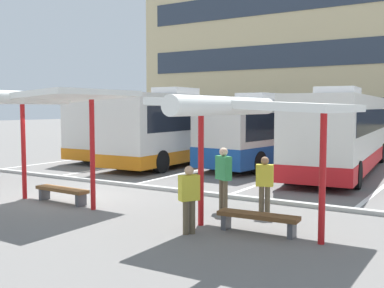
{
  "coord_description": "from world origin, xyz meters",
  "views": [
    {
      "loc": [
        10.89,
        -10.51,
        2.84
      ],
      "look_at": [
        1.6,
        4.33,
        1.47
      ],
      "focal_mm": 43.33,
      "sensor_mm": 36.0,
      "label": 1
    }
  ],
  "objects_px": {
    "coach_bus_0": "(143,127)",
    "bench_2": "(258,218)",
    "waiting_passenger_3": "(265,182)",
    "waiting_passenger_2": "(189,195)",
    "waiting_passenger_1": "(223,174)",
    "waiting_shelter_2": "(253,108)",
    "coach_bus_1": "(192,127)",
    "coach_bus_3": "(343,133)",
    "coach_bus_2": "(273,132)",
    "waiting_shelter_1": "(47,100)",
    "bench_1": "(62,191)"
  },
  "relations": [
    {
      "from": "coach_bus_0",
      "to": "coach_bus_1",
      "type": "height_order",
      "value": "coach_bus_1"
    },
    {
      "from": "waiting_shelter_1",
      "to": "waiting_passenger_3",
      "type": "distance_m",
      "value": 6.56
    },
    {
      "from": "coach_bus_2",
      "to": "coach_bus_3",
      "type": "bearing_deg",
      "value": -11.85
    },
    {
      "from": "coach_bus_1",
      "to": "bench_1",
      "type": "bearing_deg",
      "value": -77.65
    },
    {
      "from": "waiting_passenger_2",
      "to": "bench_2",
      "type": "bearing_deg",
      "value": 34.58
    },
    {
      "from": "bench_2",
      "to": "coach_bus_3",
      "type": "bearing_deg",
      "value": 94.92
    },
    {
      "from": "bench_1",
      "to": "bench_2",
      "type": "bearing_deg",
      "value": -0.04
    },
    {
      "from": "bench_2",
      "to": "waiting_passenger_3",
      "type": "distance_m",
      "value": 1.93
    },
    {
      "from": "coach_bus_3",
      "to": "waiting_shelter_1",
      "type": "distance_m",
      "value": 13.07
    },
    {
      "from": "waiting_shelter_2",
      "to": "waiting_passenger_3",
      "type": "relative_size",
      "value": 3.21
    },
    {
      "from": "coach_bus_2",
      "to": "bench_2",
      "type": "relative_size",
      "value": 5.46
    },
    {
      "from": "coach_bus_1",
      "to": "waiting_shelter_2",
      "type": "bearing_deg",
      "value": -52.7
    },
    {
      "from": "bench_1",
      "to": "bench_2",
      "type": "distance_m",
      "value": 6.36
    },
    {
      "from": "coach_bus_3",
      "to": "bench_1",
      "type": "bearing_deg",
      "value": -115.37
    },
    {
      "from": "waiting_passenger_1",
      "to": "waiting_passenger_2",
      "type": "distance_m",
      "value": 2.52
    },
    {
      "from": "waiting_shelter_1",
      "to": "bench_1",
      "type": "xyz_separation_m",
      "value": [
        0.0,
        0.47,
        -2.72
      ]
    },
    {
      "from": "bench_1",
      "to": "waiting_passenger_1",
      "type": "xyz_separation_m",
      "value": [
        4.63,
        1.58,
        0.69
      ]
    },
    {
      "from": "coach_bus_0",
      "to": "bench_2",
      "type": "distance_m",
      "value": 17.01
    },
    {
      "from": "coach_bus_1",
      "to": "coach_bus_3",
      "type": "height_order",
      "value": "coach_bus_1"
    },
    {
      "from": "coach_bus_3",
      "to": "waiting_passenger_2",
      "type": "height_order",
      "value": "coach_bus_3"
    },
    {
      "from": "coach_bus_0",
      "to": "bench_2",
      "type": "relative_size",
      "value": 5.37
    },
    {
      "from": "bench_2",
      "to": "waiting_passenger_3",
      "type": "bearing_deg",
      "value": 108.7
    },
    {
      "from": "coach_bus_2",
      "to": "waiting_shelter_2",
      "type": "height_order",
      "value": "coach_bus_2"
    },
    {
      "from": "waiting_passenger_3",
      "to": "waiting_shelter_1",
      "type": "bearing_deg",
      "value": -158.89
    },
    {
      "from": "coach_bus_0",
      "to": "coach_bus_2",
      "type": "distance_m",
      "value": 7.79
    },
    {
      "from": "coach_bus_0",
      "to": "waiting_passenger_3",
      "type": "relative_size",
      "value": 6.56
    },
    {
      "from": "waiting_passenger_1",
      "to": "bench_2",
      "type": "bearing_deg",
      "value": -42.38
    },
    {
      "from": "waiting_shelter_2",
      "to": "waiting_passenger_2",
      "type": "distance_m",
      "value": 2.4
    },
    {
      "from": "waiting_passenger_1",
      "to": "waiting_passenger_3",
      "type": "distance_m",
      "value": 1.16
    },
    {
      "from": "waiting_passenger_1",
      "to": "coach_bus_2",
      "type": "bearing_deg",
      "value": 105.18
    },
    {
      "from": "coach_bus_2",
      "to": "waiting_passenger_3",
      "type": "relative_size",
      "value": 6.66
    },
    {
      "from": "coach_bus_0",
      "to": "waiting_passenger_3",
      "type": "distance_m",
      "value": 15.37
    },
    {
      "from": "waiting_shelter_2",
      "to": "waiting_passenger_2",
      "type": "relative_size",
      "value": 3.23
    },
    {
      "from": "waiting_passenger_1",
      "to": "waiting_passenger_3",
      "type": "height_order",
      "value": "waiting_passenger_1"
    },
    {
      "from": "waiting_shelter_1",
      "to": "bench_2",
      "type": "bearing_deg",
      "value": 4.22
    },
    {
      "from": "waiting_passenger_1",
      "to": "waiting_passenger_2",
      "type": "xyz_separation_m",
      "value": [
        0.45,
        -2.47,
        -0.15
      ]
    },
    {
      "from": "bench_2",
      "to": "waiting_shelter_2",
      "type": "bearing_deg",
      "value": -90.0
    },
    {
      "from": "bench_2",
      "to": "waiting_passenger_1",
      "type": "distance_m",
      "value": 2.45
    },
    {
      "from": "coach_bus_0",
      "to": "waiting_passenger_3",
      "type": "xyz_separation_m",
      "value": [
        11.78,
        -9.83,
        -0.87
      ]
    },
    {
      "from": "coach_bus_1",
      "to": "coach_bus_3",
      "type": "distance_m",
      "value": 7.85
    },
    {
      "from": "coach_bus_3",
      "to": "bench_2",
      "type": "xyz_separation_m",
      "value": [
        0.98,
        -11.37,
        -1.39
      ]
    },
    {
      "from": "coach_bus_3",
      "to": "waiting_shelter_1",
      "type": "relative_size",
      "value": 2.41
    },
    {
      "from": "waiting_shelter_1",
      "to": "waiting_shelter_2",
      "type": "bearing_deg",
      "value": 1.06
    },
    {
      "from": "bench_1",
      "to": "waiting_shelter_1",
      "type": "bearing_deg",
      "value": -90.0
    },
    {
      "from": "coach_bus_0",
      "to": "coach_bus_2",
      "type": "xyz_separation_m",
      "value": [
        7.77,
        0.54,
        -0.14
      ]
    },
    {
      "from": "coach_bus_2",
      "to": "bench_2",
      "type": "xyz_separation_m",
      "value": [
        4.6,
        -12.13,
        -1.27
      ]
    },
    {
      "from": "coach_bus_1",
      "to": "coach_bus_2",
      "type": "bearing_deg",
      "value": 11.97
    },
    {
      "from": "waiting_shelter_1",
      "to": "waiting_passenger_3",
      "type": "relative_size",
      "value": 3.26
    },
    {
      "from": "waiting_passenger_2",
      "to": "coach_bus_3",
      "type": "bearing_deg",
      "value": 88.56
    },
    {
      "from": "coach_bus_3",
      "to": "waiting_passenger_1",
      "type": "height_order",
      "value": "coach_bus_3"
    }
  ]
}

